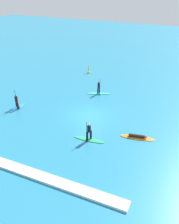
{
  "coord_description": "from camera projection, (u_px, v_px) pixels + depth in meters",
  "views": [
    {
      "loc": [
        9.39,
        -21.0,
        13.31
      ],
      "look_at": [
        0.0,
        0.0,
        0.5
      ],
      "focal_mm": 39.41,
      "sensor_mm": 36.0,
      "label": 1
    }
  ],
  "objects": [
    {
      "name": "surfer_on_orange_board",
      "position": [
        137.0,
        137.0,
        22.94
      ],
      "size": [
        3.28,
        1.3,
        0.37
      ],
      "rotation": [
        0.0,
        0.0,
        0.17
      ],
      "color": "orange",
      "rests_on": "ground_plane"
    },
    {
      "name": "wave_crest",
      "position": [
        36.0,
        175.0,
        18.61
      ],
      "size": [
        14.53,
        0.9,
        0.18
      ],
      "primitive_type": "cube",
      "color": "white",
      "rests_on": "ground_plane"
    },
    {
      "name": "surfer_on_blue_board",
      "position": [
        17.0,
        105.0,
        27.96
      ],
      "size": [
        0.85,
        2.48,
        2.31
      ],
      "rotation": [
        0.0,
        0.0,
        4.66
      ],
      "color": "#1E8CD1",
      "rests_on": "ground_plane"
    },
    {
      "name": "marker_buoy",
      "position": [
        89.0,
        72.0,
        38.18
      ],
      "size": [
        0.41,
        0.41,
        1.36
      ],
      "color": "yellow",
      "rests_on": "ground_plane"
    },
    {
      "name": "ground_plane",
      "position": [
        90.0,
        116.0,
        26.57
      ],
      "size": [
        120.0,
        120.0,
        0.0
      ],
      "primitive_type": "plane",
      "color": "teal",
      "rests_on": "ground"
    },
    {
      "name": "surfer_on_teal_board",
      "position": [
        99.0,
        91.0,
        31.35
      ],
      "size": [
        2.91,
        1.67,
        2.15
      ],
      "rotation": [
        0.0,
        0.0,
        0.4
      ],
      "color": "#33C6CC",
      "rests_on": "ground_plane"
    },
    {
      "name": "surfer_on_green_board",
      "position": [
        89.0,
        135.0,
        22.46
      ],
      "size": [
        2.97,
        0.77,
        2.03
      ],
      "rotation": [
        0.0,
        0.0,
        3.21
      ],
      "color": "#23B266",
      "rests_on": "ground_plane"
    }
  ]
}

